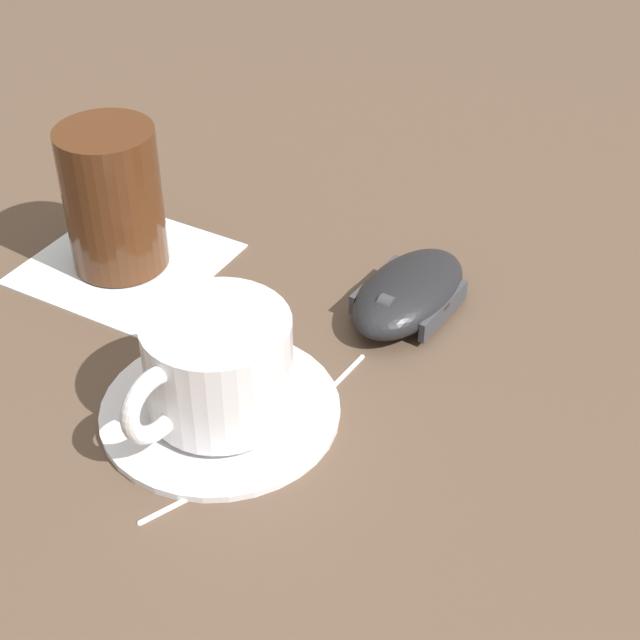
{
  "coord_description": "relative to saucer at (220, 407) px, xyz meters",
  "views": [
    {
      "loc": [
        0.4,
        0.3,
        0.39
      ],
      "look_at": [
        -0.01,
        0.11,
        0.03
      ],
      "focal_mm": 55.0,
      "sensor_mm": 36.0,
      "label": 1
    }
  ],
  "objects": [
    {
      "name": "computer_mouse",
      "position": [
        -0.14,
        0.06,
        0.01
      ],
      "size": [
        0.11,
        0.07,
        0.03
      ],
      "color": "black",
      "rests_on": "ground"
    },
    {
      "name": "drinking_glass",
      "position": [
        -0.1,
        -0.14,
        0.05
      ],
      "size": [
        0.07,
        0.07,
        0.1
      ],
      "primitive_type": "cylinder",
      "color": "#4C2814",
      "rests_on": "napkin_under_glass"
    },
    {
      "name": "napkin_under_glass",
      "position": [
        -0.1,
        -0.13,
        -0.0
      ],
      "size": [
        0.13,
        0.13,
        0.0
      ],
      "primitive_type": "cube",
      "rotation": [
        0.0,
        0.0,
        -0.07
      ],
      "color": "white",
      "rests_on": "ground"
    },
    {
      "name": "mouse_cable",
      "position": [
        0.01,
        0.04,
        -0.0
      ],
      "size": [
        0.17,
        0.05,
        0.0
      ],
      "color": "white",
      "rests_on": "ground"
    },
    {
      "name": "coffee_cup",
      "position": [
        0.0,
        0.0,
        0.03
      ],
      "size": [
        0.11,
        0.08,
        0.06
      ],
      "color": "white",
      "rests_on": "saucer"
    },
    {
      "name": "ground_plane",
      "position": [
        -0.05,
        -0.08,
        -0.0
      ],
      "size": [
        3.0,
        3.0,
        0.0
      ],
      "primitive_type": "plane",
      "color": "brown"
    },
    {
      "name": "saucer",
      "position": [
        0.0,
        0.0,
        0.0
      ],
      "size": [
        0.14,
        0.14,
        0.01
      ],
      "primitive_type": "cylinder",
      "color": "white",
      "rests_on": "ground"
    }
  ]
}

